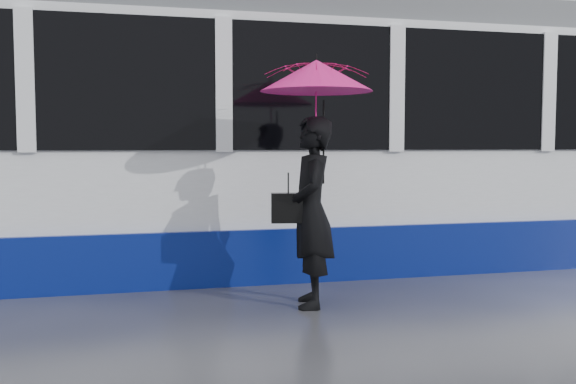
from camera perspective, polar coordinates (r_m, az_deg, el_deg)
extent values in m
plane|color=#2D2D32|center=(5.88, -8.94, -11.18)|extent=(90.00, 90.00, 0.00)
cube|color=#3F3D38|center=(7.60, -10.10, -7.59)|extent=(34.00, 0.07, 0.02)
cube|color=#3F3D38|center=(9.02, -10.70, -5.75)|extent=(34.00, 0.07, 0.02)
cube|color=white|center=(8.17, -17.44, 3.79)|extent=(24.00, 2.40, 2.95)
cube|color=navy|center=(8.26, -17.26, -4.66)|extent=(24.00, 2.56, 0.62)
cube|color=black|center=(8.19, -17.55, 8.52)|extent=(23.00, 2.48, 1.40)
cube|color=#525559|center=(8.33, -17.70, 15.22)|extent=(23.60, 2.20, 0.35)
imported|color=black|center=(6.15, 2.06, -1.79)|extent=(0.55, 0.74, 1.83)
imported|color=#E61354|center=(6.14, 2.54, 7.65)|extent=(1.17, 1.18, 0.91)
cone|color=#E61354|center=(6.16, 2.54, 10.29)|extent=(1.25, 1.25, 0.30)
cylinder|color=black|center=(6.19, 2.55, 11.87)|extent=(0.01, 0.01, 0.07)
cylinder|color=black|center=(6.17, 3.18, 4.44)|extent=(0.02, 0.02, 0.80)
cube|color=black|center=(6.11, 0.02, -1.42)|extent=(0.35, 0.20, 0.28)
cylinder|color=black|center=(6.09, 0.02, 0.75)|extent=(0.01, 0.01, 0.18)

